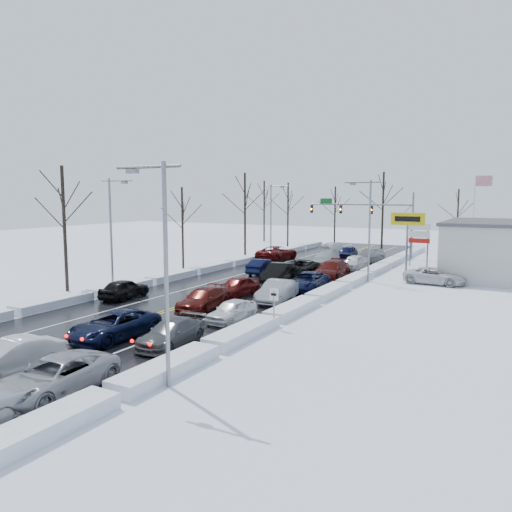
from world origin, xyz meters
The scene contains 44 objects.
ground centered at (0.00, 0.00, 0.00)m, with size 160.00×160.00×0.00m, color white.
road_surface centered at (0.00, 2.00, 0.01)m, with size 14.00×84.00×0.01m, color black.
snow_bank_left centered at (-7.60, 2.00, 0.00)m, with size 1.45×72.00×0.61m, color white.
snow_bank_right centered at (7.60, 2.00, 0.00)m, with size 1.45×72.00×0.61m, color white.
traffic_signal_mast centered at (3.45, 27.99, 5.48)m, with size 13.28×0.39×8.00m.
tires_plus_sign centered at (10.50, 15.99, 4.99)m, with size 3.20×0.34×6.00m.
used_vehicles_sign centered at (10.50, 22.00, 3.32)m, with size 2.20×0.22×4.65m.
speed_limit_sign centered at (8.20, -8.00, 1.63)m, with size 0.55×0.09×2.35m.
flagpole centered at (15.17, 30.00, 5.93)m, with size 1.87×1.20×10.00m.
streetlight_se centered at (8.30, -18.00, 5.31)m, with size 3.20×0.25×9.00m.
streetlight_ne centered at (8.30, 10.00, 5.31)m, with size 3.20×0.25×9.00m.
streetlight_sw centered at (-8.30, -4.00, 5.31)m, with size 3.20×0.25×9.00m.
streetlight_nw centered at (-8.30, 24.00, 5.31)m, with size 3.20×0.25×9.00m.
tree_left_b centered at (-11.50, -6.00, 6.99)m, with size 4.00×4.00×10.00m.
tree_left_c centered at (-10.50, 8.00, 5.94)m, with size 3.40×3.40×8.50m.
tree_left_d centered at (-11.20, 22.00, 7.33)m, with size 4.20×4.20×10.50m.
tree_left_e centered at (-10.80, 34.00, 6.64)m, with size 3.80×3.80×9.50m.
tree_far_a centered at (-18.00, 40.00, 6.99)m, with size 4.00×4.00×10.00m.
tree_far_b centered at (-6.00, 41.00, 6.29)m, with size 3.60×3.60×9.00m.
tree_far_c centered at (2.00, 39.00, 7.68)m, with size 4.40×4.40×11.00m.
tree_far_d centered at (12.00, 40.50, 5.94)m, with size 3.40×3.40×8.50m.
queued_car_1 centered at (1.63, -20.16, 0.00)m, with size 1.59×4.55×1.50m, color silver.
queued_car_2 centered at (1.64, -14.08, 0.00)m, with size 2.48×5.37×1.49m, color black.
queued_car_3 centered at (1.88, -6.13, 0.00)m, with size 2.02×4.96×1.44m, color #440C09.
queued_car_4 centered at (1.57, -1.18, 0.00)m, with size 1.78×4.42×1.51m, color #4C0B0A.
queued_car_5 centered at (1.68, 5.81, 0.00)m, with size 1.79×5.13×1.69m, color black.
queued_car_6 centered at (1.72, 10.10, 0.00)m, with size 2.52×5.46×1.52m, color black.
queued_car_7 centered at (1.76, 16.92, 0.00)m, with size 2.32×5.72×1.66m, color #9B9DA2.
queued_car_8 centered at (1.66, 24.51, 0.00)m, with size 1.83×4.54×1.55m, color black.
queued_car_10 centered at (5.16, -20.73, 0.00)m, with size 2.41×5.23×1.45m, color #94969C.
queued_car_11 centered at (5.08, -13.54, 0.00)m, with size 1.85×4.55×1.32m, color #45484A.
queued_car_12 centered at (5.24, -7.88, 0.00)m, with size 1.60×3.97×1.35m, color white.
queued_car_13 centered at (5.14, -1.47, 0.00)m, with size 1.65×4.73×1.56m, color #94969B.
queued_car_14 centered at (5.35, 3.62, 0.00)m, with size 2.45×5.32×1.48m, color black.
queued_car_15 centered at (5.06, 9.95, 0.00)m, with size 2.29×5.64×1.64m, color #430B09.
queued_car_16 centered at (5.10, 16.40, 0.00)m, with size 1.79×4.46×1.52m, color white.
queued_car_17 centered at (5.06, 22.78, 0.00)m, with size 1.64×4.71×1.55m, color #414446.
oncoming_car_0 centered at (-1.82, 9.35, 0.00)m, with size 1.57×4.49×1.48m, color black.
oncoming_car_1 centered at (-5.31, 19.48, 0.00)m, with size 2.79×6.06×1.68m, color #530B0C.
oncoming_car_2 centered at (-1.72, 28.81, 0.00)m, with size 2.12×5.22×1.51m, color white.
oncoming_car_3 centered at (-5.37, -5.96, 0.00)m, with size 1.76×4.39×1.49m, color black.
parked_car_0 centered at (13.91, 11.59, 0.00)m, with size 2.39×5.19×1.44m, color silver.
parked_car_1 centered at (16.87, 14.99, 0.00)m, with size 2.36×5.81×1.68m, color #393C3E.
parked_car_2 centered at (15.17, 22.66, 0.00)m, with size 1.88×4.68×1.59m, color black.
Camera 1 is at (20.99, -33.25, 7.72)m, focal length 35.00 mm.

